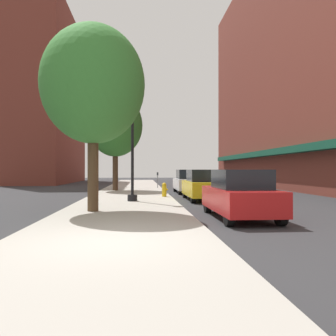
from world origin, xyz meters
TOP-DOWN VIEW (x-y plane):
  - ground_plane at (4.00, 18.00)m, footprint 90.00×90.00m
  - sidewalk_slab at (0.00, 19.00)m, footprint 4.80×50.00m
  - building_right_brick at (14.99, 22.00)m, footprint 6.80×40.00m
  - building_far_background at (-11.01, 37.00)m, footprint 6.80×18.00m
  - lamppost at (0.24, 9.42)m, footprint 0.48×0.48m
  - fire_hydrant at (1.98, 12.02)m, footprint 0.33×0.26m
  - parking_meter_near at (2.05, 21.56)m, footprint 0.14×0.09m
  - tree_near at (-1.25, 18.12)m, footprint 4.03×4.03m
  - tree_mid at (-1.12, 5.46)m, footprint 3.84×3.84m
  - car_red at (4.00, 3.96)m, footprint 1.80×4.30m
  - car_yellow at (4.00, 10.86)m, footprint 1.80×4.30m
  - car_white at (4.00, 16.57)m, footprint 1.80×4.30m

SIDE VIEW (x-z plane):
  - ground_plane at x=4.00m, z-range 0.00..0.00m
  - sidewalk_slab at x=0.00m, z-range 0.00..0.12m
  - fire_hydrant at x=1.98m, z-range 0.12..0.91m
  - car_red at x=4.00m, z-range -0.02..1.64m
  - car_yellow at x=4.00m, z-range -0.02..1.64m
  - car_white at x=4.00m, z-range -0.02..1.64m
  - parking_meter_near at x=2.05m, z-range 0.29..1.60m
  - lamppost at x=0.24m, z-range 0.25..6.15m
  - tree_mid at x=-1.12m, z-range 1.35..8.27m
  - tree_near at x=-1.25m, z-range 1.35..8.49m
  - building_far_background at x=-11.01m, z-range -0.02..21.16m
  - building_right_brick at x=14.99m, z-range -0.02..22.87m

